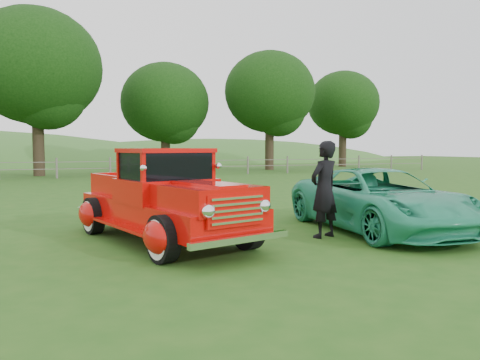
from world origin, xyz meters
name	(u,v)px	position (x,y,z in m)	size (l,w,h in m)	color
ground	(265,255)	(0.00, 0.00, 0.00)	(140.00, 140.00, 0.00)	#225115
distant_hills	(46,196)	(-4.08, 59.46, -4.55)	(116.00, 60.00, 18.00)	#306927
fence_line	(110,167)	(0.00, 22.00, 0.60)	(48.00, 0.12, 1.20)	#696259
tree_near_west	(36,67)	(-4.00, 25.00, 6.80)	(8.00, 8.00, 10.42)	black
tree_near_east	(165,103)	(5.00, 29.00, 5.25)	(6.80, 6.80, 8.33)	black
tree_mid_east	(270,92)	(13.00, 27.00, 6.17)	(7.20, 7.20, 9.44)	black
tree_far_east	(343,104)	(22.00, 30.00, 5.86)	(6.60, 6.60, 8.86)	black
red_pickup	(165,200)	(-1.28, 1.77, 0.80)	(3.12, 5.26, 1.78)	black
teal_sedan	(380,200)	(3.24, 1.13, 0.67)	(2.23, 4.84, 1.35)	#28A277
man	(324,189)	(1.75, 0.97, 0.96)	(0.70, 0.46, 1.93)	black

